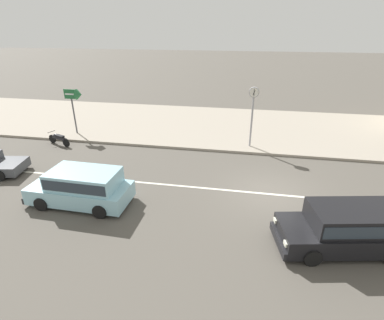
{
  "coord_description": "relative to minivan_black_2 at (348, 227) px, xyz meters",
  "views": [
    {
      "loc": [
        -1.41,
        -12.35,
        7.16
      ],
      "look_at": [
        -3.92,
        1.36,
        0.8
      ],
      "focal_mm": 28.0,
      "sensor_mm": 36.0,
      "label": 1
    }
  ],
  "objects": [
    {
      "name": "ground_plane",
      "position": [
        -2.33,
        3.18,
        -0.84
      ],
      "size": [
        160.0,
        160.0,
        0.0
      ],
      "primitive_type": "plane",
      "color": "#544F47"
    },
    {
      "name": "arrow_signboard",
      "position": [
        -14.86,
        9.01,
        1.88
      ],
      "size": [
        1.26,
        0.69,
        3.08
      ],
      "color": "#4C4C51",
      "rests_on": "kerb_strip"
    },
    {
      "name": "motorcycle_0",
      "position": [
        -15.46,
        7.06,
        -0.42
      ],
      "size": [
        1.83,
        0.87,
        0.8
      ],
      "color": "black",
      "rests_on": "ground"
    },
    {
      "name": "kerb_strip",
      "position": [
        -2.33,
        12.69,
        -0.77
      ],
      "size": [
        68.0,
        10.0,
        0.15
      ],
      "primitive_type": "cube",
      "color": "#9E9384",
      "rests_on": "ground"
    },
    {
      "name": "minivan_black_2",
      "position": [
        0.0,
        0.0,
        0.0
      ],
      "size": [
        4.72,
        2.62,
        1.56
      ],
      "color": "black",
      "rests_on": "ground"
    },
    {
      "name": "lane_centre_stripe",
      "position": [
        -2.33,
        3.18,
        -0.84
      ],
      "size": [
        50.4,
        0.14,
        0.01
      ],
      "primitive_type": "cube",
      "color": "silver",
      "rests_on": "ground"
    },
    {
      "name": "minivan_pale_blue_4",
      "position": [
        -10.38,
        0.96,
        0.0
      ],
      "size": [
        4.44,
        2.04,
        1.56
      ],
      "color": "#93C6D6",
      "rests_on": "ground"
    },
    {
      "name": "street_clock",
      "position": [
        -3.33,
        8.71,
        1.98
      ],
      "size": [
        0.59,
        0.22,
        3.67
      ],
      "color": "#9E9EA3",
      "rests_on": "kerb_strip"
    }
  ]
}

